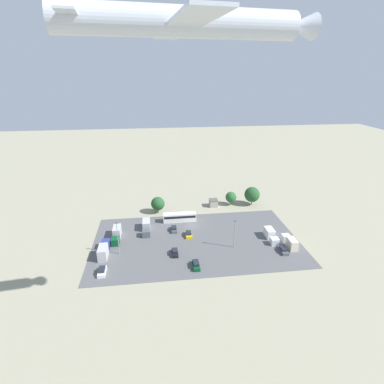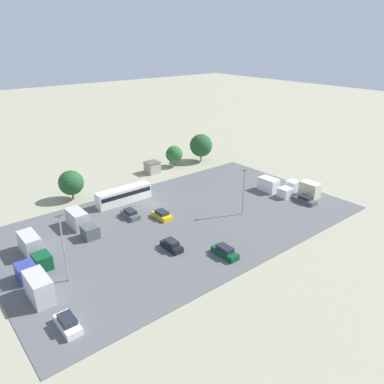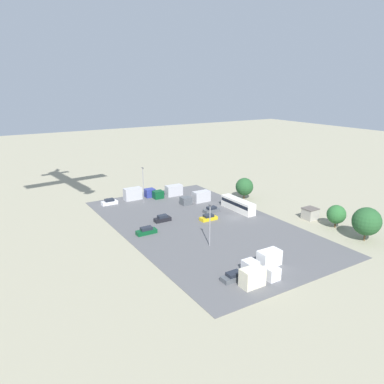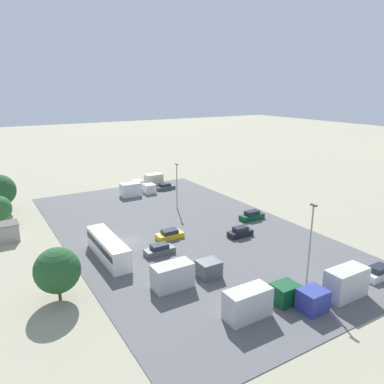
% 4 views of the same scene
% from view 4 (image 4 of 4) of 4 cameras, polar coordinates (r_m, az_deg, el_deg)
% --- Properties ---
extents(ground_plane, '(400.00, 400.00, 0.00)m').
position_cam_4_polar(ground_plane, '(59.08, -9.84, -7.56)').
color(ground_plane, gray).
extents(parking_lot_surface, '(63.54, 37.00, 0.08)m').
position_cam_4_polar(parking_lot_surface, '(62.80, -1.65, -5.84)').
color(parking_lot_surface, '#565659').
rests_on(parking_lot_surface, ground).
extents(shed_building, '(3.27, 3.39, 2.82)m').
position_cam_4_polar(shed_building, '(65.11, -26.31, -5.45)').
color(shed_building, '#9E998E').
rests_on(shed_building, ground).
extents(bus, '(11.52, 2.60, 3.08)m').
position_cam_4_polar(bus, '(53.62, -12.68, -8.18)').
color(bus, silver).
rests_on(bus, ground).
extents(parked_car_0, '(1.89, 4.38, 1.59)m').
position_cam_4_polar(parked_car_0, '(53.16, 26.55, -10.95)').
color(parked_car_0, silver).
rests_on(parked_car_0, ground).
extents(parked_car_1, '(1.90, 4.53, 1.42)m').
position_cam_4_polar(parked_car_1, '(87.30, -4.13, 0.78)').
color(parked_car_1, '#4C5156').
rests_on(parked_car_1, ground).
extents(parked_car_2, '(1.96, 4.28, 1.42)m').
position_cam_4_polar(parked_car_2, '(59.41, -3.42, -6.50)').
color(parked_car_2, gold).
rests_on(parked_car_2, ground).
extents(parked_car_3, '(1.75, 4.64, 1.63)m').
position_cam_4_polar(parked_car_3, '(68.29, 9.11, -3.60)').
color(parked_car_3, '#0C4723').
rests_on(parked_car_3, ground).
extents(parked_car_4, '(1.84, 4.31, 1.50)m').
position_cam_4_polar(parked_car_4, '(54.16, -4.97, -8.78)').
color(parked_car_4, '#4C5156').
rests_on(parked_car_4, ground).
extents(parked_car_5, '(1.70, 4.11, 1.60)m').
position_cam_4_polar(parked_car_5, '(60.50, 7.37, -6.11)').
color(parked_car_5, black).
rests_on(parked_car_5, ground).
extents(parked_truck_0, '(2.35, 9.15, 3.18)m').
position_cam_4_polar(parked_truck_0, '(41.42, 10.12, -15.95)').
color(parked_truck_0, '#0C4723').
rests_on(parked_truck_0, ground).
extents(parked_truck_1, '(2.50, 7.79, 2.87)m').
position_cam_4_polar(parked_truck_1, '(83.28, -8.53, 0.42)').
color(parked_truck_1, silver).
rests_on(parked_truck_1, ground).
extents(parked_truck_2, '(2.36, 7.44, 3.17)m').
position_cam_4_polar(parked_truck_2, '(88.84, -6.54, 1.56)').
color(parked_truck_2, silver).
rests_on(parked_truck_2, ground).
extents(parked_truck_3, '(2.43, 9.29, 3.44)m').
position_cam_4_polar(parked_truck_3, '(45.76, 21.24, -13.41)').
color(parked_truck_3, navy).
rests_on(parked_truck_3, ground).
extents(parked_truck_4, '(2.45, 8.90, 3.00)m').
position_cam_4_polar(parked_truck_4, '(46.05, -1.35, -12.34)').
color(parked_truck_4, '#4C5156').
rests_on(parked_truck_4, ground).
extents(tree_apron_mid, '(5.10, 5.10, 6.24)m').
position_cam_4_polar(tree_apron_mid, '(44.54, -19.84, -11.16)').
color(tree_apron_mid, brown).
rests_on(tree_apron_mid, ground).
extents(light_pole_lot_centre, '(0.90, 0.28, 10.10)m').
position_cam_4_polar(light_pole_lot_centre, '(46.51, 17.59, -7.21)').
color(light_pole_lot_centre, gray).
rests_on(light_pole_lot_centre, ground).
extents(light_pole_lot_edge, '(0.90, 0.28, 8.90)m').
position_cam_4_polar(light_pole_lot_edge, '(72.50, -2.33, 1.21)').
color(light_pole_lot_edge, gray).
rests_on(light_pole_lot_edge, ground).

